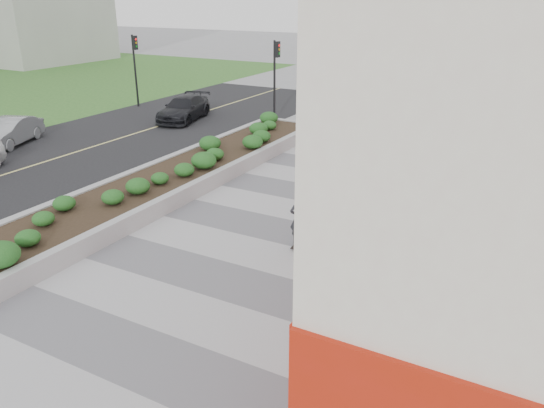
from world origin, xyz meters
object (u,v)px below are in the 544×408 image
Objects in this scene: car_silver at (10,132)px; car_dark at (184,109)px; traffic_signal_near at (276,69)px; skateboarder at (299,220)px; planter at (181,172)px; traffic_signal_far at (135,60)px.

car_silver is 0.85× the size of car_dark.
traffic_signal_near is 13.19m from car_silver.
skateboarder is at bearing -31.98° from car_silver.
traffic_signal_near reaches higher than skateboarder.
skateboarder is 0.36× the size of car_dark.
planter is at bearing -80.65° from traffic_signal_near.
skateboarder is 16.47m from car_dark.
skateboarder reaches higher than planter.
skateboarder is (16.99, -12.67, -1.97)m from traffic_signal_far.
car_dark is (3.79, 7.87, 0.02)m from car_silver.
traffic_signal_far is (-10.93, 10.00, 2.34)m from planter.
traffic_signal_near reaches higher than car_dark.
traffic_signal_far is at bearing 74.57° from car_silver.
planter is 4.87× the size of car_silver.
car_dark is at bearing 43.27° from car_silver.
car_silver is at bearing 177.39° from planter.
car_dark reaches higher than planter.
skateboarder is at bearing -55.62° from car_dark.
car_silver is (-10.00, 0.46, 0.19)m from planter.
skateboarder is (7.79, -13.17, -1.97)m from traffic_signal_near.
traffic_signal_near is at bearing 116.90° from skateboarder.
car_dark is (4.72, -1.68, -2.13)m from traffic_signal_far.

